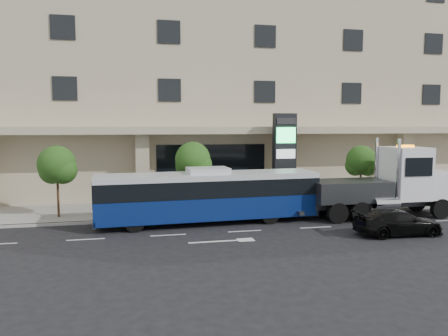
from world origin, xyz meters
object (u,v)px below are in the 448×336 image
object	(u,v)px
city_bus	(208,195)
tow_truck	(390,185)
black_sedan	(398,222)
signage_pylon	(284,159)

from	to	relation	value
city_bus	tow_truck	size ratio (longest dim) A/B	1.21
city_bus	black_sedan	world-z (taller)	city_bus
tow_truck	signage_pylon	world-z (taller)	signage_pylon
tow_truck	black_sedan	distance (m)	4.87
city_bus	signage_pylon	size ratio (longest dim) A/B	2.04
tow_truck	signage_pylon	bearing A→B (deg)	142.65
city_bus	signage_pylon	xyz separation A→B (m)	(5.84, 3.60, 1.67)
city_bus	signage_pylon	world-z (taller)	signage_pylon
signage_pylon	city_bus	bearing A→B (deg)	-152.77
black_sedan	signage_pylon	size ratio (longest dim) A/B	0.72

